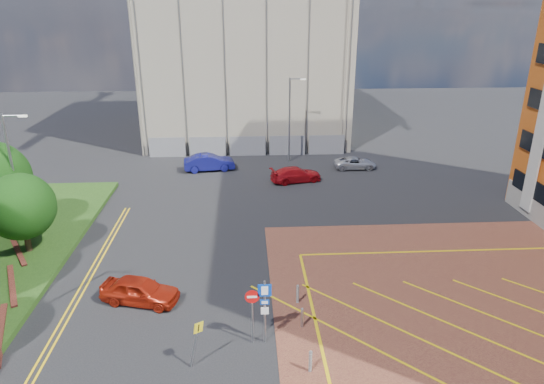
{
  "coord_description": "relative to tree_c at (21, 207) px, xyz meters",
  "views": [
    {
      "loc": [
        -0.2,
        -17.0,
        14.33
      ],
      "look_at": [
        1.02,
        4.59,
        5.91
      ],
      "focal_mm": 32.0,
      "sensor_mm": 36.0,
      "label": 1
    }
  ],
  "objects": [
    {
      "name": "car_silver_back",
      "position": [
        23.43,
        15.34,
        -2.65
      ],
      "size": [
        3.91,
        1.82,
        1.09
      ],
      "primitive_type": "imported",
      "rotation": [
        0.0,
        0.0,
        1.57
      ],
      "color": "silver",
      "rests_on": "ground"
    },
    {
      "name": "construction_building",
      "position": [
        13.5,
        30.0,
        7.81
      ],
      "size": [
        21.2,
        19.2,
        22.0
      ],
      "primitive_type": "cube",
      "color": "#AFA48F",
      "rests_on": "ground"
    },
    {
      "name": "car_blue_back",
      "position": [
        9.94,
        15.59,
        -2.44
      ],
      "size": [
        4.78,
        2.25,
        1.51
      ],
      "primitive_type": "imported",
      "rotation": [
        0.0,
        0.0,
        1.71
      ],
      "color": "navy",
      "rests_on": "ground"
    },
    {
      "name": "ground",
      "position": [
        13.5,
        -10.0,
        -3.19
      ],
      "size": [
        140.0,
        140.0,
        0.0
      ],
      "primitive_type": "plane",
      "color": "black",
      "rests_on": "ground"
    },
    {
      "name": "warning_sign",
      "position": [
        11.09,
        -10.44,
        -1.76
      ],
      "size": [
        0.68,
        0.4,
        2.25
      ],
      "color": "#9EA0A8",
      "rests_on": "ground"
    },
    {
      "name": "tree_c",
      "position": [
        0.0,
        0.0,
        0.0
      ],
      "size": [
        4.0,
        4.0,
        4.9
      ],
      "color": "#3D2B1C",
      "rests_on": "grass_bed"
    },
    {
      "name": "sign_cluster",
      "position": [
        13.8,
        -9.02,
        -1.24
      ],
      "size": [
        1.17,
        0.12,
        3.2
      ],
      "color": "#9EA0A8",
      "rests_on": "ground"
    },
    {
      "name": "car_red_back",
      "position": [
        17.58,
        12.15,
        -2.56
      ],
      "size": [
        4.69,
        2.78,
        1.27
      ],
      "primitive_type": "imported",
      "rotation": [
        0.0,
        0.0,
        1.81
      ],
      "color": "#AB0E16",
      "rests_on": "ground"
    },
    {
      "name": "construction_fence",
      "position": [
        14.5,
        20.0,
        -2.19
      ],
      "size": [
        21.6,
        0.06,
        2.0
      ],
      "primitive_type": "cube",
      "color": "gray",
      "rests_on": "ground"
    },
    {
      "name": "car_red_left",
      "position": [
        7.76,
        -5.46,
        -2.51
      ],
      "size": [
        4.3,
        2.6,
        1.37
      ],
      "primitive_type": "imported",
      "rotation": [
        0.0,
        0.0,
        1.31
      ],
      "color": "#A7200E",
      "rests_on": "ground"
    },
    {
      "name": "bollard_row",
      "position": [
        15.8,
        -11.67,
        -2.72
      ],
      "size": [
        0.14,
        11.14,
        0.9
      ],
      "color": "#9EA0A8",
      "rests_on": "forecourt"
    },
    {
      "name": "lamp_back",
      "position": [
        17.58,
        18.0,
        1.17
      ],
      "size": [
        1.53,
        0.16,
        8.0
      ],
      "color": "#9EA0A8",
      "rests_on": "ground"
    },
    {
      "name": "lamp_left_far",
      "position": [
        -0.92,
        2.0,
        1.47
      ],
      "size": [
        1.53,
        0.16,
        8.0
      ],
      "color": "#9EA0A8",
      "rests_on": "grass_bed"
    }
  ]
}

